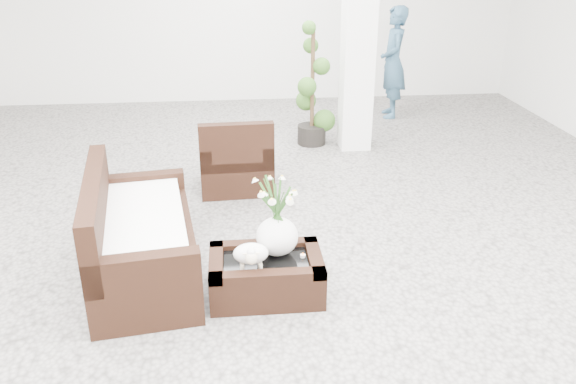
{
  "coord_description": "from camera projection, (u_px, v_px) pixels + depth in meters",
  "views": [
    {
      "loc": [
        -0.46,
        -4.79,
        2.68
      ],
      "look_at": [
        0.0,
        -0.1,
        0.62
      ],
      "focal_mm": 36.54,
      "sensor_mm": 36.0,
      "label": 1
    }
  ],
  "objects": [
    {
      "name": "ground",
      "position": [
        287.0,
        248.0,
        5.48
      ],
      "size": [
        11.0,
        11.0,
        0.0
      ],
      "primitive_type": "plane",
      "color": "gray",
      "rests_on": "ground"
    },
    {
      "name": "column",
      "position": [
        359.0,
        16.0,
        7.44
      ],
      "size": [
        0.4,
        0.4,
        3.5
      ],
      "primitive_type": "cube",
      "color": "white",
      "rests_on": "ground"
    },
    {
      "name": "coffee_table",
      "position": [
        266.0,
        277.0,
        4.73
      ],
      "size": [
        0.9,
        0.6,
        0.31
      ],
      "primitive_type": "cube",
      "color": "black",
      "rests_on": "ground"
    },
    {
      "name": "sheep_figurine",
      "position": [
        251.0,
        256.0,
        4.52
      ],
      "size": [
        0.28,
        0.23,
        0.21
      ],
      "primitive_type": "ellipsoid",
      "color": "white",
      "rests_on": "coffee_table"
    },
    {
      "name": "planter_narcissus",
      "position": [
        277.0,
        209.0,
        4.61
      ],
      "size": [
        0.44,
        0.44,
        0.8
      ],
      "primitive_type": null,
      "color": "white",
      "rests_on": "coffee_table"
    },
    {
      "name": "tealight",
      "position": [
        303.0,
        255.0,
        4.71
      ],
      "size": [
        0.04,
        0.04,
        0.03
      ],
      "primitive_type": "cylinder",
      "color": "white",
      "rests_on": "coffee_table"
    },
    {
      "name": "armchair",
      "position": [
        235.0,
        152.0,
        6.67
      ],
      "size": [
        0.84,
        0.81,
        0.86
      ],
      "primitive_type": "cube",
      "rotation": [
        0.0,
        0.0,
        3.19
      ],
      "color": "black",
      "rests_on": "ground"
    },
    {
      "name": "loveseat",
      "position": [
        142.0,
        226.0,
        4.89
      ],
      "size": [
        1.06,
        1.82,
        0.92
      ],
      "primitive_type": "cube",
      "rotation": [
        0.0,
        0.0,
        1.71
      ],
      "color": "black",
      "rests_on": "ground"
    },
    {
      "name": "topiary",
      "position": [
        312.0,
        86.0,
        7.93
      ],
      "size": [
        0.44,
        0.44,
        1.65
      ],
      "primitive_type": null,
      "color": "#2B5019",
      "rests_on": "ground"
    },
    {
      "name": "shopper",
      "position": [
        393.0,
        63.0,
        9.19
      ],
      "size": [
        0.48,
        0.67,
        1.73
      ],
      "primitive_type": "imported",
      "rotation": [
        0.0,
        0.0,
        -1.67
      ],
      "color": "#2F516A",
      "rests_on": "ground"
    }
  ]
}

